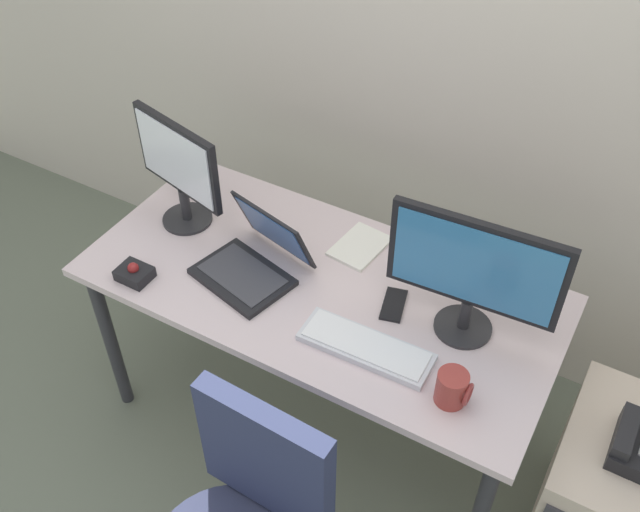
{
  "coord_description": "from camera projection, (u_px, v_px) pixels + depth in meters",
  "views": [
    {
      "loc": [
        0.83,
        -1.45,
        2.42
      ],
      "look_at": [
        0.0,
        0.0,
        0.88
      ],
      "focal_mm": 40.04,
      "sensor_mm": 36.0,
      "label": 1
    }
  ],
  "objects": [
    {
      "name": "cell_phone",
      "position": [
        394.0,
        305.0,
        2.28
      ],
      "size": [
        0.1,
        0.15,
        0.01
      ],
      "primitive_type": "cube",
      "rotation": [
        0.0,
        0.0,
        0.25
      ],
      "color": "black",
      "rests_on": "desk"
    },
    {
      "name": "ground_plane",
      "position": [
        320.0,
        416.0,
        2.87
      ],
      "size": [
        8.0,
        8.0,
        0.0
      ],
      "primitive_type": "plane",
      "color": "#656D5B"
    },
    {
      "name": "trackball_mouse",
      "position": [
        134.0,
        273.0,
        2.36
      ],
      "size": [
        0.11,
        0.09,
        0.07
      ],
      "color": "black",
      "rests_on": "desk"
    },
    {
      "name": "paper_notepad",
      "position": [
        360.0,
        246.0,
        2.48
      ],
      "size": [
        0.17,
        0.22,
        0.01
      ],
      "primitive_type": "cube",
      "rotation": [
        0.0,
        0.0,
        -0.12
      ],
      "color": "white",
      "rests_on": "desk"
    },
    {
      "name": "keyboard",
      "position": [
        366.0,
        347.0,
        2.14
      ],
      "size": [
        0.41,
        0.15,
        0.03
      ],
      "color": "silver",
      "rests_on": "desk"
    },
    {
      "name": "laptop",
      "position": [
        254.0,
        260.0,
        2.36
      ],
      "size": [
        0.37,
        0.37,
        0.23
      ],
      "color": "black",
      "rests_on": "desk"
    },
    {
      "name": "monitor_side",
      "position": [
        179.0,
        167.0,
        2.43
      ],
      "size": [
        0.4,
        0.18,
        0.41
      ],
      "color": "#262628",
      "rests_on": "desk"
    },
    {
      "name": "file_cabinet",
      "position": [
        613.0,
        502.0,
        2.27
      ],
      "size": [
        0.42,
        0.53,
        0.6
      ],
      "color": "beige",
      "rests_on": "ground"
    },
    {
      "name": "desk",
      "position": [
        320.0,
        299.0,
        2.41
      ],
      "size": [
        1.58,
        0.76,
        0.76
      ],
      "color": "beige",
      "rests_on": "ground"
    },
    {
      "name": "monitor_main",
      "position": [
        474.0,
        271.0,
        2.04
      ],
      "size": [
        0.52,
        0.18,
        0.42
      ],
      "color": "#262628",
      "rests_on": "desk"
    },
    {
      "name": "coffee_mug",
      "position": [
        452.0,
        388.0,
        1.98
      ],
      "size": [
        0.1,
        0.09,
        0.11
      ],
      "color": "maroon",
      "rests_on": "desk"
    },
    {
      "name": "back_wall",
      "position": [
        428.0,
        13.0,
        2.39
      ],
      "size": [
        6.0,
        0.1,
        2.8
      ],
      "primitive_type": "cube",
      "color": "beige",
      "rests_on": "ground"
    }
  ]
}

